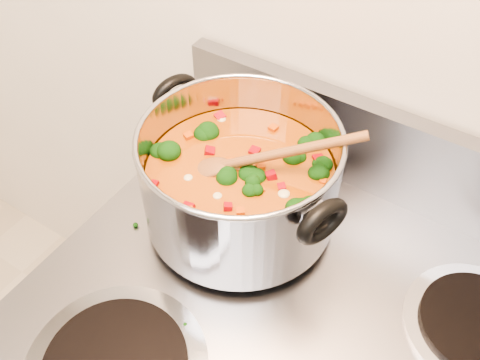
{
  "coord_description": "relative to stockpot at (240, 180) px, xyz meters",
  "views": [
    {
      "loc": [
        0.08,
        0.85,
        1.58
      ],
      "look_at": [
        -0.21,
        1.3,
        1.01
      ],
      "focal_mm": 40.0,
      "sensor_mm": 36.0,
      "label": 1
    }
  ],
  "objects": [
    {
      "name": "cooktop_crumbs",
      "position": [
        -0.13,
        0.07,
        -0.09
      ],
      "size": [
        0.21,
        0.38,
        0.01
      ],
      "color": "black",
      "rests_on": "electric_range"
    },
    {
      "name": "stockpot",
      "position": [
        0.0,
        0.0,
        0.0
      ],
      "size": [
        0.35,
        0.29,
        0.17
      ],
      "rotation": [
        0.0,
        0.0,
        -0.33
      ],
      "color": "#A8A8B0",
      "rests_on": "electric_range"
    },
    {
      "name": "wooden_spoon",
      "position": [
        0.01,
        0.01,
        0.04
      ],
      "size": [
        0.23,
        0.14,
        0.1
      ],
      "rotation": [
        0.0,
        0.0,
        0.5
      ],
      "color": "brown",
      "rests_on": "stockpot"
    }
  ]
}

